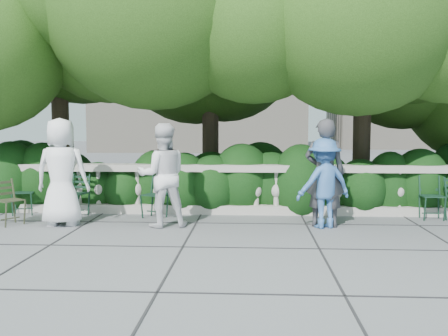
# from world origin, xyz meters

# --- Properties ---
(ground) EXTENTS (90.00, 90.00, 0.00)m
(ground) POSITION_xyz_m (0.00, 0.00, 0.00)
(ground) COLOR #585B60
(ground) RESTS_ON ground
(balustrade) EXTENTS (12.00, 0.44, 1.00)m
(balustrade) POSITION_xyz_m (0.00, 1.80, 0.49)
(balustrade) COLOR #9E998E
(balustrade) RESTS_ON ground
(shrub_hedge) EXTENTS (15.00, 2.60, 1.70)m
(shrub_hedge) POSITION_xyz_m (0.00, 3.00, 0.00)
(shrub_hedge) COLOR black
(shrub_hedge) RESTS_ON ground
(tree_canopy) EXTENTS (15.04, 6.52, 6.78)m
(tree_canopy) POSITION_xyz_m (0.69, 3.19, 3.96)
(tree_canopy) COLOR #3F3023
(tree_canopy) RESTS_ON ground
(chair_a) EXTENTS (0.55, 0.58, 0.84)m
(chair_a) POSITION_xyz_m (-2.99, 1.25, 0.00)
(chair_a) COLOR black
(chair_a) RESTS_ON ground
(chair_b) EXTENTS (0.55, 0.58, 0.84)m
(chair_b) POSITION_xyz_m (-4.02, 1.34, 0.00)
(chair_b) COLOR black
(chair_b) RESTS_ON ground
(chair_c) EXTENTS (0.60, 0.62, 0.84)m
(chair_c) POSITION_xyz_m (-1.42, 1.15, 0.00)
(chair_c) COLOR black
(chair_c) RESTS_ON ground
(chair_f) EXTENTS (0.45, 0.49, 0.84)m
(chair_f) POSITION_xyz_m (3.93, 1.26, 0.00)
(chair_f) COLOR black
(chair_f) RESTS_ON ground
(chair_weathered) EXTENTS (0.64, 0.63, 0.84)m
(chair_weathered) POSITION_xyz_m (-3.70, 0.36, 0.00)
(chair_weathered) COLOR black
(chair_weathered) RESTS_ON ground
(person_businessman) EXTENTS (0.95, 0.63, 1.92)m
(person_businessman) POSITION_xyz_m (-2.87, 0.48, 0.96)
(person_businessman) COLOR white
(person_businessman) RESTS_ON ground
(person_woman_grey) EXTENTS (0.77, 0.58, 1.91)m
(person_woman_grey) POSITION_xyz_m (1.79, 0.64, 0.95)
(person_woman_grey) COLOR #3A3A3F
(person_woman_grey) RESTS_ON ground
(person_casual_man) EXTENTS (1.04, 0.90, 1.83)m
(person_casual_man) POSITION_xyz_m (-1.06, 0.47, 0.91)
(person_casual_man) COLOR white
(person_casual_man) RESTS_ON ground
(person_older_blue) EXTENTS (1.16, 0.93, 1.57)m
(person_older_blue) POSITION_xyz_m (1.77, 0.54, 0.78)
(person_older_blue) COLOR #3867A8
(person_older_blue) RESTS_ON ground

